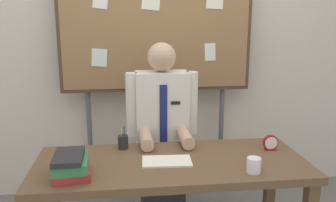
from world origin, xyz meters
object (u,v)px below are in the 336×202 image
at_px(bulletin_board, 156,32).
at_px(book_stack, 71,165).
at_px(person, 162,141).
at_px(open_notebook, 167,161).
at_px(pen_holder, 123,142).
at_px(coffee_mug, 254,165).
at_px(desk, 171,174).
at_px(desk_clock, 270,143).

xyz_separation_m(bulletin_board, book_stack, (-0.60, -1.13, -0.70)).
bearing_deg(bulletin_board, person, -89.99).
height_order(open_notebook, pen_holder, pen_holder).
distance_m(person, coffee_mug, 0.91).
bearing_deg(desk, pen_holder, 139.81).
bearing_deg(open_notebook, bulletin_board, 88.25).
relative_size(open_notebook, pen_holder, 1.92).
relative_size(book_stack, pen_holder, 1.84).
bearing_deg(pen_holder, desk_clock, -8.35).
bearing_deg(open_notebook, pen_holder, 134.61).
relative_size(bulletin_board, open_notebook, 6.73).
bearing_deg(desk_clock, desk, -171.17).
bearing_deg(coffee_mug, book_stack, 175.39).
relative_size(coffee_mug, pen_holder, 0.56).
relative_size(open_notebook, desk_clock, 2.91).
bearing_deg(desk_clock, open_notebook, -170.01).
height_order(bulletin_board, desk_clock, bulletin_board).
distance_m(bulletin_board, desk_clock, 1.33).
xyz_separation_m(person, open_notebook, (-0.03, -0.57, 0.07)).
bearing_deg(coffee_mug, open_notebook, 156.31).
relative_size(person, book_stack, 4.92).
xyz_separation_m(book_stack, coffee_mug, (1.05, -0.08, -0.02)).
height_order(bulletin_board, book_stack, bulletin_board).
relative_size(desk_clock, coffee_mug, 1.17).
xyz_separation_m(desk_clock, pen_holder, (-1.00, 0.15, 0.00)).
distance_m(person, desk_clock, 0.83).
relative_size(book_stack, open_notebook, 0.96).
bearing_deg(desk_clock, bulletin_board, 128.75).
bearing_deg(person, pen_holder, -135.75).
height_order(open_notebook, desk_clock, desk_clock).
bearing_deg(book_stack, open_notebook, 12.73).
distance_m(desk_clock, coffee_mug, 0.42).
relative_size(book_stack, desk_clock, 2.78).
distance_m(desk, coffee_mug, 0.53).
height_order(desk, coffee_mug, coffee_mug).
relative_size(desk, desk_clock, 16.20).
height_order(bulletin_board, coffee_mug, bulletin_board).
bearing_deg(pen_holder, coffee_mug, -32.82).
xyz_separation_m(person, pen_holder, (-0.30, -0.29, 0.11)).
distance_m(desk, pen_holder, 0.42).
distance_m(coffee_mug, pen_holder, 0.90).
height_order(person, bulletin_board, bulletin_board).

